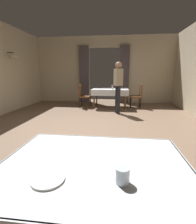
{
  "coord_description": "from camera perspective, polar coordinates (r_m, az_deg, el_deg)",
  "views": [
    {
      "loc": [
        0.68,
        -3.8,
        1.34
      ],
      "look_at": [
        0.2,
        0.17,
        0.42
      ],
      "focal_mm": 26.72,
      "sensor_mm": 36.0,
      "label": 1
    }
  ],
  "objects": [
    {
      "name": "wall_back",
      "position": [
        8.01,
        2.11,
        14.24
      ],
      "size": [
        6.4,
        0.27,
        3.0
      ],
      "color": "beige",
      "rests_on": "ground"
    },
    {
      "name": "dining_table_mid",
      "position": [
        6.75,
        4.21,
        7.23
      ],
      "size": [
        1.43,
        1.01,
        0.75
      ],
      "color": "brown",
      "rests_on": "ground"
    },
    {
      "name": "flower_vase_mid",
      "position": [
        6.56,
        4.94,
        8.55
      ],
      "size": [
        0.07,
        0.07,
        0.17
      ],
      "color": "silver",
      "rests_on": "dining_table_mid"
    },
    {
      "name": "dining_table_near",
      "position": [
        1.23,
        -1.33,
        -21.22
      ],
      "size": [
        1.28,
        0.99,
        0.75
      ],
      "color": "brown",
      "rests_on": "ground"
    },
    {
      "name": "chair_mid_left",
      "position": [
        6.81,
        -5.19,
        5.98
      ],
      "size": [
        0.45,
        0.44,
        0.93
      ],
      "color": "black",
      "rests_on": "ground"
    },
    {
      "name": "plate_near_b",
      "position": [
        1.06,
        -16.75,
        -21.16
      ],
      "size": [
        0.19,
        0.19,
        0.01
      ],
      "primitive_type": "cylinder",
      "color": "white",
      "rests_on": "dining_table_near"
    },
    {
      "name": "chair_mid_right",
      "position": [
        6.89,
        13.45,
        5.76
      ],
      "size": [
        0.44,
        0.44,
        0.93
      ],
      "color": "black",
      "rests_on": "ground"
    },
    {
      "name": "glass_mid_b",
      "position": [
        6.85,
        6.99,
        8.39
      ],
      "size": [
        0.07,
        0.07,
        0.11
      ],
      "primitive_type": "cylinder",
      "color": "silver",
      "rests_on": "dining_table_mid"
    },
    {
      "name": "glass_near_a",
      "position": [
        0.99,
        8.37,
        -20.69
      ],
      "size": [
        0.08,
        0.08,
        0.09
      ],
      "primitive_type": "cylinder",
      "color": "silver",
      "rests_on": "dining_table_near"
    },
    {
      "name": "person_waiter_by_doorway",
      "position": [
        5.67,
        6.88,
        9.69
      ],
      "size": [
        0.32,
        0.41,
        1.72
      ],
      "color": "black",
      "rests_on": "ground"
    },
    {
      "name": "ground",
      "position": [
        4.08,
        -3.05,
        -6.2
      ],
      "size": [
        10.08,
        10.08,
        0.0
      ],
      "primitive_type": "plane",
      "color": "#7A604C"
    }
  ]
}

